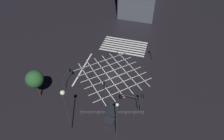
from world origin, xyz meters
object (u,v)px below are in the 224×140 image
Objects in this scene: traffic_light_nw_main at (128,99)px; traffic_light_median_north at (104,86)px; street_lamp_east at (65,101)px; street_tree_near at (35,79)px; traffic_light_nw_cross at (142,99)px; waiting_car at (111,113)px; traffic_light_sw_main at (154,49)px; street_lamp_west at (117,116)px; traffic_light_ne_cross at (68,75)px.

traffic_light_nw_main is 4.58m from traffic_light_median_north.
traffic_light_median_north reaches higher than traffic_light_nw_main.
street_tree_near is (8.35, -4.73, -2.70)m from street_lamp_east.
waiting_car is (4.49, 2.25, -2.56)m from traffic_light_nw_cross.
traffic_light_median_north is (4.44, -0.89, 0.67)m from traffic_light_nw_main.
traffic_light_nw_cross is at bearing -98.03° from traffic_light_median_north.
street_tree_near reaches higher than waiting_car.
waiting_car is at bearing 178.02° from street_tree_near.
traffic_light_sw_main is at bearing -15.54° from waiting_car.
street_lamp_west is at bearing 166.15° from street_tree_near.
traffic_light_sw_main is 0.47× the size of street_lamp_east.
street_tree_near is 1.33× the size of waiting_car.
traffic_light_median_north is 8.93m from street_lamp_east.
traffic_light_nw_main is 0.75× the size of traffic_light_median_north.
street_lamp_east is 7.28m from street_lamp_west.
street_lamp_east is 1.15× the size of street_lamp_west.
traffic_light_median_north is 1.00× the size of waiting_car.
waiting_car is (-9.75, 4.56, -1.92)m from traffic_light_ne_cross.
street_lamp_east is 2.08× the size of waiting_car.
traffic_light_sw_main is 23.05m from street_lamp_east.
street_lamp_east is at bearing 7.68° from street_lamp_west.
street_lamp_west is 1.35× the size of street_tree_near.
traffic_light_sw_main reaches higher than traffic_light_ne_cross.
street_lamp_east is 9.96m from street_tree_near.
traffic_light_nw_cross is 6.52m from street_lamp_west.
street_lamp_east is at bearing 157.83° from traffic_light_median_north.
traffic_light_nw_cross is 6.75m from traffic_light_median_north.
street_lamp_east reaches higher than street_tree_near.
traffic_light_sw_main reaches higher than traffic_light_nw_main.
street_tree_near reaches higher than traffic_light_nw_cross.
traffic_light_median_north is 7.90m from street_lamp_west.
street_lamp_west is (0.48, 5.61, 2.78)m from traffic_light_nw_main.
traffic_light_nw_cross reaches higher than traffic_light_median_north.
street_tree_near reaches higher than traffic_light_ne_cross.
traffic_light_ne_cross is 0.43× the size of street_lamp_west.
traffic_light_nw_main is 0.75× the size of waiting_car.
street_tree_near is (18.09, 15.78, 1.27)m from traffic_light_sw_main.
traffic_light_ne_cross is 10.94m from waiting_car.
traffic_light_sw_main is 17.05m from waiting_car.
traffic_light_nw_cross is 1.02× the size of traffic_light_median_north.
traffic_light_ne_cross is (14.24, -2.32, -0.64)m from traffic_light_nw_cross.
traffic_light_ne_cross is at bearing 79.70° from traffic_light_median_north.
traffic_light_nw_main is 16.04m from street_tree_near.
traffic_light_nw_main is 0.56× the size of street_tree_near.
traffic_light_nw_main is 0.97× the size of traffic_light_ne_cross.
traffic_light_ne_cross reaches higher than traffic_light_nw_main.
street_lamp_west reaches higher than traffic_light_ne_cross.
traffic_light_sw_main is at bearing -98.00° from street_lamp_west.
traffic_light_median_north is at bearing -58.64° from street_lamp_west.
traffic_light_nw_main is at bearing 80.76° from traffic_light_sw_main.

